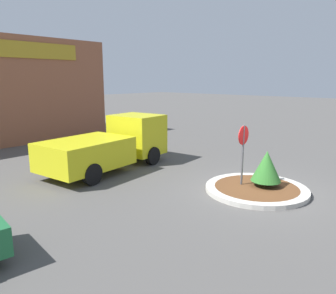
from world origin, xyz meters
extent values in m
plane|color=#514F4C|center=(0.00, 0.00, 0.00)|extent=(120.00, 120.00, 0.00)
cylinder|color=#BCB7AD|center=(0.00, 0.00, 0.08)|extent=(3.46, 3.46, 0.16)
cylinder|color=brown|center=(0.00, 0.00, 0.08)|extent=(2.83, 2.83, 0.16)
cylinder|color=#4C4C51|center=(-0.10, 0.53, 1.13)|extent=(0.07, 0.07, 2.25)
cylinder|color=#B71414|center=(-0.10, 0.53, 1.91)|extent=(0.66, 0.03, 0.66)
cylinder|color=brown|center=(0.29, -0.18, 0.25)|extent=(0.08, 0.08, 0.18)
cone|color=#2D6B28|center=(0.29, -0.18, 0.87)|extent=(1.02, 1.02, 1.05)
cube|color=gold|center=(0.27, 6.22, 1.26)|extent=(2.04, 2.34, 1.79)
cube|color=gold|center=(-2.80, 5.90, 0.91)|extent=(3.65, 2.62, 1.09)
cube|color=black|center=(0.90, 6.28, 1.57)|extent=(0.24, 1.93, 0.63)
cylinder|color=black|center=(-0.01, 7.24, 0.40)|extent=(0.83, 0.33, 0.81)
cylinder|color=black|center=(0.20, 5.16, 0.40)|extent=(0.83, 0.33, 0.81)
cylinder|color=black|center=(-3.54, 6.87, 0.40)|extent=(0.83, 0.33, 0.81)
cylinder|color=black|center=(-3.32, 4.79, 0.40)|extent=(0.83, 0.33, 0.81)
camera|label=1|loc=(-10.00, -4.84, 3.79)|focal=35.00mm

